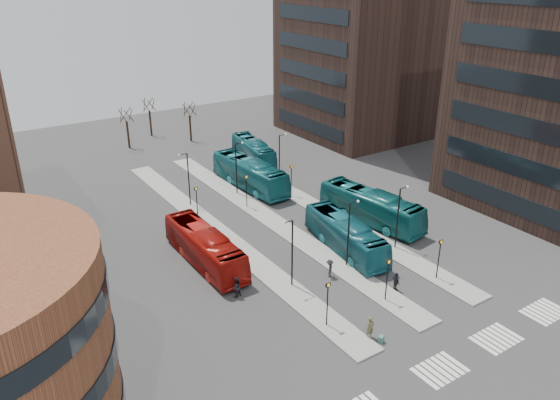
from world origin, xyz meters
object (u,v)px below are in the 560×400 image
teal_bus_a (346,235)px  teal_bus_c (371,207)px  commuter_c (330,268)px  commuter_a (236,287)px  red_bus (205,247)px  teal_bus_d (253,151)px  suitcase (381,339)px  teal_bus_b (250,174)px  traveller (370,327)px  commuter_b (396,282)px

teal_bus_a → teal_bus_c: (6.15, 3.25, 0.16)m
commuter_c → commuter_a: bearing=-59.3°
red_bus → teal_bus_d: size_ratio=1.10×
red_bus → commuter_a: (-0.36, -6.28, -0.74)m
teal_bus_d → suitcase: bearing=-98.4°
teal_bus_b → teal_bus_c: (5.63, -15.23, -0.04)m
red_bus → commuter_a: 6.34m
suitcase → commuter_a: bearing=95.6°
commuter_a → teal_bus_c: bearing=-177.4°
traveller → commuter_a: 11.42m
teal_bus_d → commuter_b: 34.85m
commuter_a → teal_bus_a: bearing=174.7°
suitcase → commuter_a: size_ratio=0.29×
traveller → commuter_c: size_ratio=1.07×
commuter_a → commuter_b: commuter_a is taller
teal_bus_a → traveller: (-7.02, -11.22, -0.69)m
commuter_b → traveller: bearing=133.9°
teal_bus_a → commuter_c: teal_bus_a is taller
suitcase → commuter_c: bearing=52.3°
teal_bus_a → teal_bus_b: (0.51, 18.48, 0.20)m
teal_bus_a → traveller: size_ratio=6.38×
suitcase → commuter_b: (5.71, 4.35, 0.56)m
teal_bus_b → teal_bus_c: size_ratio=1.02×
red_bus → traveller: bearing=-72.4°
teal_bus_d → commuter_c: size_ratio=6.56×
commuter_a → commuter_b: 13.24m
teal_bus_b → commuter_c: 22.00m
teal_bus_a → teal_bus_b: size_ratio=0.89×
commuter_c → teal_bus_b: bearing=-149.5°
red_bus → teal_bus_b: bearing=46.8°
suitcase → teal_bus_a: (6.69, 12.06, 1.30)m
suitcase → traveller: traveller is taller
teal_bus_c → traveller: 19.58m
suitcase → teal_bus_d: (12.51, 38.53, 1.23)m
traveller → commuter_b: (6.05, 3.51, -0.05)m
traveller → commuter_a: size_ratio=0.98×
traveller → red_bus: bearing=108.8°
teal_bus_c → commuter_a: teal_bus_c is taller
teal_bus_b → teal_bus_d: (5.30, 7.98, -0.27)m
suitcase → teal_bus_a: bearing=38.5°
teal_bus_b → traveller: bearing=-107.2°
teal_bus_b → commuter_c: bearing=-105.4°
teal_bus_b → commuter_a: bearing=-126.4°
suitcase → commuter_c: (2.46, 9.08, 0.56)m
teal_bus_c → commuter_c: bearing=-156.7°
traveller → suitcase: bearing=-67.3°
teal_bus_b → traveller: 30.65m
teal_bus_c → commuter_c: size_ratio=7.53×
suitcase → teal_bus_d: bearing=49.5°
teal_bus_a → teal_bus_d: size_ratio=1.05×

